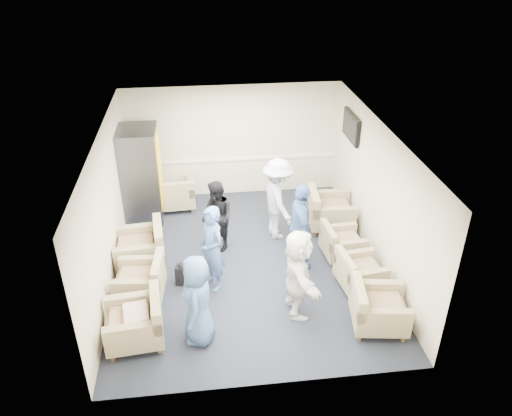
{
  "coord_description": "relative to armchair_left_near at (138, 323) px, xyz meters",
  "views": [
    {
      "loc": [
        -0.8,
        -7.95,
        5.79
      ],
      "look_at": [
        0.2,
        0.2,
        1.11
      ],
      "focal_mm": 35.0,
      "sensor_mm": 36.0,
      "label": 1
    }
  ],
  "objects": [
    {
      "name": "vending_machine",
      "position": [
        -0.18,
        3.97,
        0.7
      ],
      "size": [
        0.85,
        0.99,
        2.1
      ],
      "color": "#494A51",
      "rests_on": "floor"
    },
    {
      "name": "armchair_left_near",
      "position": [
        0.0,
        0.0,
        0.0
      ],
      "size": [
        0.96,
        0.96,
        0.7
      ],
      "rotation": [
        0.0,
        0.0,
        -1.48
      ],
      "color": "#92825E",
      "rests_on": "floor"
    },
    {
      "name": "back_wall",
      "position": [
        1.92,
        4.87,
        1.0
      ],
      "size": [
        5.0,
        0.02,
        2.7
      ],
      "primitive_type": "cube",
      "color": "beige",
      "rests_on": "floor"
    },
    {
      "name": "armchair_left_far",
      "position": [
        -0.07,
        2.06,
        0.02
      ],
      "size": [
        1.01,
        1.01,
        0.74
      ],
      "rotation": [
        0.0,
        0.0,
        -1.48
      ],
      "color": "#92825E",
      "rests_on": "floor"
    },
    {
      "name": "person_front_left",
      "position": [
        0.96,
        -0.07,
        0.43
      ],
      "size": [
        0.59,
        0.82,
        1.55
      ],
      "primitive_type": "imported",
      "rotation": [
        0.0,
        0.0,
        -1.7
      ],
      "color": "#42659F",
      "rests_on": "floor"
    },
    {
      "name": "pillow",
      "position": [
        -0.01,
        -0.01,
        0.18
      ],
      "size": [
        0.43,
        0.53,
        0.14
      ],
      "primitive_type": "cube",
      "rotation": [
        0.0,
        0.0,
        -1.42
      ],
      "color": "beige",
      "rests_on": "armchair_left_near"
    },
    {
      "name": "person_front_right",
      "position": [
        2.61,
        0.38,
        0.45
      ],
      "size": [
        0.48,
        1.49,
        1.6
      ],
      "primitive_type": "imported",
      "rotation": [
        0.0,
        0.0,
        1.58
      ],
      "color": "white",
      "rests_on": "floor"
    },
    {
      "name": "person_mid_right",
      "position": [
        2.91,
        1.67,
        0.52
      ],
      "size": [
        0.43,
        1.02,
        1.74
      ],
      "primitive_type": "imported",
      "rotation": [
        0.0,
        0.0,
        1.58
      ],
      "color": "#42659F",
      "rests_on": "floor"
    },
    {
      "name": "person_back_right",
      "position": [
        2.66,
        2.8,
        0.53
      ],
      "size": [
        0.89,
        1.25,
        1.76
      ],
      "primitive_type": "imported",
      "rotation": [
        0.0,
        0.0,
        1.8
      ],
      "color": "silver",
      "rests_on": "floor"
    },
    {
      "name": "armchair_right_far",
      "position": [
        3.8,
        3.02,
        0.02
      ],
      "size": [
        0.99,
        0.99,
        0.74
      ],
      "rotation": [
        0.0,
        0.0,
        1.51
      ],
      "color": "#92825E",
      "rests_on": "floor"
    },
    {
      "name": "armchair_right_midfar",
      "position": [
        3.77,
        1.86,
        -0.05
      ],
      "size": [
        0.8,
        0.8,
        0.6
      ],
      "rotation": [
        0.0,
        0.0,
        1.64
      ],
      "color": "#92825E",
      "rests_on": "floor"
    },
    {
      "name": "backpack",
      "position": [
        0.7,
        1.37,
        -0.11
      ],
      "size": [
        0.32,
        0.26,
        0.47
      ],
      "rotation": [
        0.0,
        0.0,
        -0.28
      ],
      "color": "black",
      "rests_on": "floor"
    },
    {
      "name": "tv",
      "position": [
        4.35,
        3.67,
        1.7
      ],
      "size": [
        0.1,
        1.0,
        0.58
      ],
      "color": "black",
      "rests_on": "right_wall"
    },
    {
      "name": "front_wall",
      "position": [
        1.92,
        -1.13,
        1.0
      ],
      "size": [
        5.0,
        0.02,
        2.7
      ],
      "primitive_type": "cube",
      "color": "beige",
      "rests_on": "floor"
    },
    {
      "name": "armchair_right_near",
      "position": [
        3.81,
        -0.13,
        -0.01
      ],
      "size": [
        0.98,
        0.98,
        0.69
      ],
      "rotation": [
        0.0,
        0.0,
        1.42
      ],
      "color": "#92825E",
      "rests_on": "floor"
    },
    {
      "name": "floor",
      "position": [
        1.92,
        1.87,
        -0.35
      ],
      "size": [
        6.0,
        6.0,
        0.0
      ],
      "primitive_type": "plane",
      "color": "black",
      "rests_on": "ground"
    },
    {
      "name": "armchair_corner",
      "position": [
        0.52,
        4.25,
        -0.01
      ],
      "size": [
        0.9,
        0.9,
        0.67
      ],
      "rotation": [
        0.0,
        0.0,
        3.21
      ],
      "color": "#92825E",
      "rests_on": "floor"
    },
    {
      "name": "ceiling",
      "position": [
        1.92,
        1.87,
        2.35
      ],
      "size": [
        6.0,
        6.0,
        0.0
      ],
      "primitive_type": "plane",
      "rotation": [
        3.14,
        0.0,
        0.0
      ],
      "color": "white",
      "rests_on": "back_wall"
    },
    {
      "name": "person_mid_left",
      "position": [
        1.24,
        1.23,
        0.47
      ],
      "size": [
        0.64,
        0.71,
        1.64
      ],
      "primitive_type": "imported",
      "rotation": [
        0.0,
        0.0,
        -1.05
      ],
      "color": "#42659F",
      "rests_on": "floor"
    },
    {
      "name": "chair_rail",
      "position": [
        1.92,
        4.85,
        0.55
      ],
      "size": [
        4.98,
        0.04,
        0.06
      ],
      "primitive_type": "cube",
      "color": "white",
      "rests_on": "back_wall"
    },
    {
      "name": "armchair_left_mid",
      "position": [
        -0.01,
        1.09,
        -0.02
      ],
      "size": [
        0.9,
        0.9,
        0.66
      ],
      "rotation": [
        0.0,
        0.0,
        -1.66
      ],
      "color": "#92825E",
      "rests_on": "floor"
    },
    {
      "name": "left_wall",
      "position": [
        -0.58,
        1.87,
        1.0
      ],
      "size": [
        0.02,
        6.0,
        2.7
      ],
      "primitive_type": "cube",
      "color": "beige",
      "rests_on": "floor"
    },
    {
      "name": "person_back_left",
      "position": [
        1.39,
        2.47,
        0.39
      ],
      "size": [
        0.82,
        0.89,
        1.48
      ],
      "primitive_type": "imported",
      "rotation": [
        0.0,
        0.0,
        -1.11
      ],
      "color": "black",
      "rests_on": "floor"
    },
    {
      "name": "armchair_right_midnear",
      "position": [
        3.83,
        0.89,
        -0.04
      ],
      "size": [
        0.86,
        0.86,
        0.61
      ],
      "rotation": [
        0.0,
        0.0,
        1.7
      ],
      "color": "#92825E",
      "rests_on": "floor"
    },
    {
      "name": "right_wall",
      "position": [
        4.42,
        1.87,
        1.0
      ],
      "size": [
        0.02,
        6.0,
        2.7
      ],
      "primitive_type": "cube",
      "color": "beige",
      "rests_on": "floor"
    }
  ]
}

